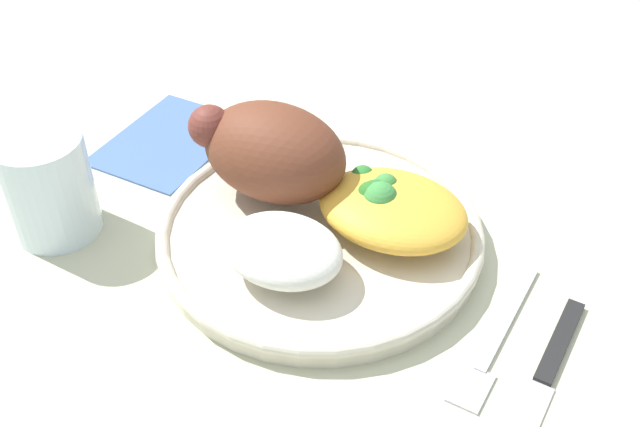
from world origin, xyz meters
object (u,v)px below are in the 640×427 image
(plate, at_px, (320,233))
(roasted_chicken, at_px, (271,151))
(mac_cheese_with_broccoli, at_px, (390,207))
(fork, at_px, (496,340))
(knife, at_px, (543,380))
(napkin, at_px, (169,140))
(rice_pile, at_px, (283,250))
(water_glass, at_px, (48,186))

(plate, height_order, roasted_chicken, roasted_chicken)
(mac_cheese_with_broccoli, bearing_deg, fork, 152.57)
(plate, distance_m, knife, 0.20)
(fork, relative_size, napkin, 1.10)
(fork, height_order, napkin, fork)
(rice_pile, bearing_deg, napkin, -30.12)
(mac_cheese_with_broccoli, height_order, knife, mac_cheese_with_broccoli)
(knife, bearing_deg, mac_cheese_with_broccoli, -27.11)
(roasted_chicken, distance_m, water_glass, 0.17)
(fork, distance_m, napkin, 0.35)
(rice_pile, distance_m, mac_cheese_with_broccoli, 0.09)
(plate, bearing_deg, roasted_chicken, -19.22)
(mac_cheese_with_broccoli, relative_size, fork, 0.81)
(roasted_chicken, relative_size, rice_pile, 1.43)
(mac_cheese_with_broccoli, relative_size, napkin, 0.88)
(rice_pile, bearing_deg, roasted_chicken, -53.56)
(knife, height_order, napkin, knife)
(plate, distance_m, water_glass, 0.21)
(mac_cheese_with_broccoli, relative_size, water_glass, 1.35)
(rice_pile, distance_m, knife, 0.19)
(fork, xyz_separation_m, napkin, (0.34, -0.09, -0.00))
(plate, xyz_separation_m, rice_pile, (-0.00, 0.05, 0.03))
(mac_cheese_with_broccoli, height_order, fork, mac_cheese_with_broccoli)
(mac_cheese_with_broccoli, height_order, water_glass, water_glass)
(roasted_chicken, distance_m, fork, 0.22)
(plate, xyz_separation_m, mac_cheese_with_broccoli, (-0.05, -0.02, 0.03))
(mac_cheese_with_broccoli, bearing_deg, plate, 27.76)
(fork, distance_m, water_glass, 0.35)
(fork, relative_size, knife, 0.75)
(roasted_chicken, xyz_separation_m, napkin, (0.13, -0.04, -0.06))
(fork, bearing_deg, mac_cheese_with_broccoli, -27.43)
(rice_pile, distance_m, napkin, 0.22)
(rice_pile, height_order, water_glass, water_glass)
(knife, bearing_deg, roasted_chicken, -15.51)
(fork, xyz_separation_m, knife, (-0.04, 0.02, 0.00))
(mac_cheese_with_broccoli, height_order, napkin, mac_cheese_with_broccoli)
(knife, bearing_deg, napkin, -15.37)
(napkin, bearing_deg, mac_cheese_with_broccoli, 172.60)
(rice_pile, bearing_deg, plate, -89.50)
(rice_pile, distance_m, fork, 0.16)
(plate, xyz_separation_m, roasted_chicken, (0.05, -0.02, 0.05))
(knife, distance_m, napkin, 0.39)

